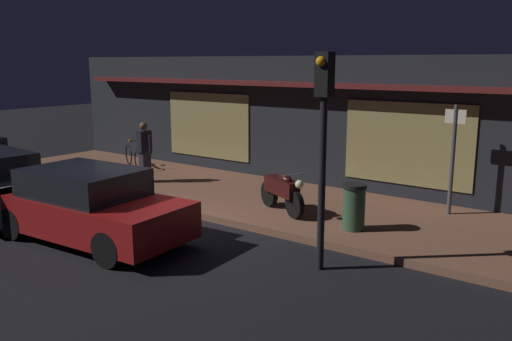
# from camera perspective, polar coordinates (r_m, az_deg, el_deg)

# --- Properties ---
(ground_plane) EXTENTS (60.00, 60.00, 0.00)m
(ground_plane) POSITION_cam_1_polar(r_m,az_deg,el_deg) (11.38, -9.68, -6.29)
(ground_plane) COLOR black
(sidewalk_slab) EXTENTS (18.00, 4.00, 0.15)m
(sidewalk_slab) POSITION_cam_1_polar(r_m,az_deg,el_deg) (13.51, -0.47, -2.93)
(sidewalk_slab) COLOR brown
(sidewalk_slab) RESTS_ON ground_plane
(storefront_building) EXTENTS (18.00, 3.30, 3.60)m
(storefront_building) POSITION_cam_1_polar(r_m,az_deg,el_deg) (16.00, 6.88, 5.55)
(storefront_building) COLOR black
(storefront_building) RESTS_ON ground_plane
(motorcycle) EXTENTS (1.59, 0.89, 0.97)m
(motorcycle) POSITION_cam_1_polar(r_m,az_deg,el_deg) (11.87, 2.82, -2.14)
(motorcycle) COLOR black
(motorcycle) RESTS_ON sidewalk_slab
(bicycle_parked) EXTENTS (1.53, 0.73, 0.91)m
(bicycle_parked) POSITION_cam_1_polar(r_m,az_deg,el_deg) (17.43, -12.95, 1.52)
(bicycle_parked) COLOR black
(bicycle_parked) RESTS_ON sidewalk_slab
(person_photographer) EXTENTS (0.61, 0.39, 1.67)m
(person_photographer) POSITION_cam_1_polar(r_m,az_deg,el_deg) (15.13, -11.78, 2.07)
(person_photographer) COLOR #28232D
(person_photographer) RESTS_ON sidewalk_slab
(sign_post) EXTENTS (0.44, 0.09, 2.40)m
(sign_post) POSITION_cam_1_polar(r_m,az_deg,el_deg) (12.31, 20.22, 1.75)
(sign_post) COLOR #47474C
(sign_post) RESTS_ON sidewalk_slab
(trash_bin) EXTENTS (0.48, 0.48, 0.93)m
(trash_bin) POSITION_cam_1_polar(r_m,az_deg,el_deg) (10.84, 10.38, -3.79)
(trash_bin) COLOR #2D4C33
(trash_bin) RESTS_ON sidewalk_slab
(traffic_light_pole) EXTENTS (0.24, 0.33, 3.60)m
(traffic_light_pole) POSITION_cam_1_polar(r_m,az_deg,el_deg) (8.67, 7.17, 5.01)
(traffic_light_pole) COLOR black
(traffic_light_pole) RESTS_ON ground_plane
(parked_car_across) EXTENTS (4.21, 2.02, 1.42)m
(parked_car_across) POSITION_cam_1_polar(r_m,az_deg,el_deg) (10.92, -17.40, -3.57)
(parked_car_across) COLOR black
(parked_car_across) RESTS_ON ground_plane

